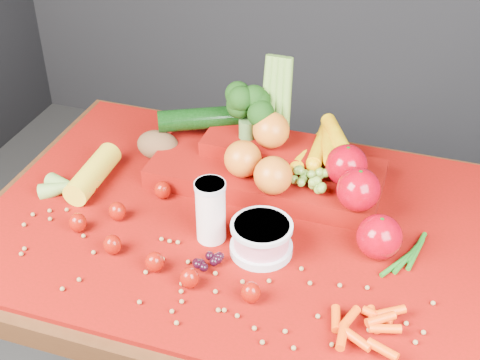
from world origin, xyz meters
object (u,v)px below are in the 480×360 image
(table, at_px, (237,256))
(yogurt_bowl, at_px, (261,237))
(produce_mound, at_px, (281,162))
(milk_glass, at_px, (211,209))

(table, bearing_deg, yogurt_bowl, -46.60)
(table, bearing_deg, produce_mound, 69.82)
(table, distance_m, milk_glass, 0.20)
(milk_glass, height_order, yogurt_bowl, milk_glass)
(milk_glass, xyz_separation_m, produce_mound, (0.08, 0.22, -0.01))
(milk_glass, bearing_deg, table, 67.64)
(table, height_order, produce_mound, produce_mound)
(table, xyz_separation_m, produce_mound, (0.05, 0.15, 0.17))
(table, bearing_deg, milk_glass, -112.36)
(table, xyz_separation_m, milk_glass, (-0.03, -0.07, 0.18))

